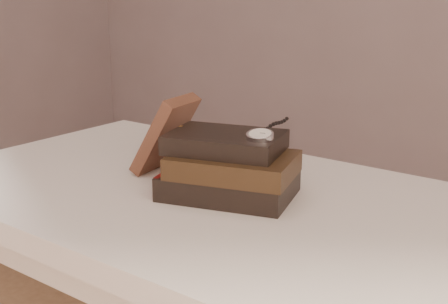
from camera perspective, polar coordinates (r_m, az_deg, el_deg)
The scene contains 5 objects.
table at distance 1.10m, azimuth -2.38°, elevation -7.95°, with size 1.00×0.60×0.75m.
book_stack at distance 1.01m, azimuth 0.52°, elevation -1.48°, with size 0.25×0.20×0.11m.
journal at distance 1.13m, azimuth -5.53°, elevation 1.67°, with size 0.02×0.10×0.16m, color #402218.
pocket_watch at distance 0.97m, azimuth 3.58°, elevation 1.70°, with size 0.06×0.15×0.02m.
eyeglasses at distance 1.10m, azimuth -1.95°, elevation 0.52°, with size 0.11×0.12×0.04m.
Camera 1 is at (0.64, -0.42, 1.10)m, focal length 48.65 mm.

